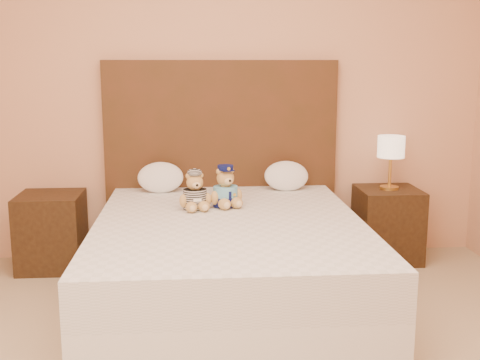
% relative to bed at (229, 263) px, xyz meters
% --- Properties ---
extents(bed, '(1.60, 2.00, 0.55)m').
position_rel_bed_xyz_m(bed, '(0.00, 0.00, 0.00)').
color(bed, white).
rests_on(bed, ground).
extents(headboard, '(1.75, 0.08, 1.50)m').
position_rel_bed_xyz_m(headboard, '(0.00, 1.01, 0.47)').
color(headboard, '#4C2916').
rests_on(headboard, ground).
extents(nightstand_left, '(0.45, 0.45, 0.55)m').
position_rel_bed_xyz_m(nightstand_left, '(-1.25, 0.80, -0.00)').
color(nightstand_left, '#362411').
rests_on(nightstand_left, ground).
extents(nightstand_right, '(0.45, 0.45, 0.55)m').
position_rel_bed_xyz_m(nightstand_right, '(1.25, 0.80, -0.00)').
color(nightstand_right, '#362411').
rests_on(nightstand_right, ground).
extents(lamp, '(0.20, 0.20, 0.40)m').
position_rel_bed_xyz_m(lamp, '(1.25, 0.80, 0.57)').
color(lamp, gold).
rests_on(lamp, nightstand_right).
extents(teddy_police, '(0.30, 0.30, 0.27)m').
position_rel_bed_xyz_m(teddy_police, '(-0.00, 0.33, 0.41)').
color(teddy_police, tan).
rests_on(teddy_police, bed).
extents(teddy_prisoner, '(0.26, 0.25, 0.25)m').
position_rel_bed_xyz_m(teddy_prisoner, '(-0.20, 0.27, 0.40)').
color(teddy_prisoner, tan).
rests_on(teddy_prisoner, bed).
extents(pillow_left, '(0.33, 0.22, 0.24)m').
position_rel_bed_xyz_m(pillow_left, '(-0.45, 0.83, 0.39)').
color(pillow_left, white).
rests_on(pillow_left, bed).
extents(pillow_right, '(0.33, 0.21, 0.23)m').
position_rel_bed_xyz_m(pillow_right, '(0.47, 0.83, 0.39)').
color(pillow_right, white).
rests_on(pillow_right, bed).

